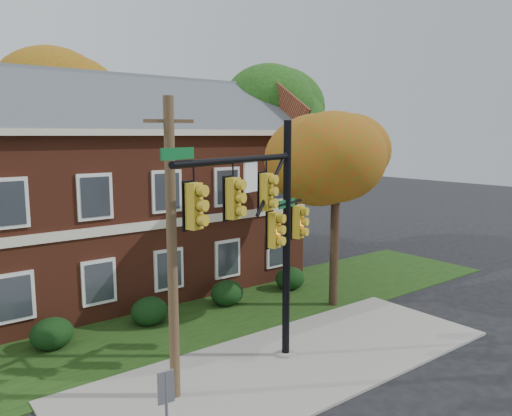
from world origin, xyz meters
TOP-DOWN VIEW (x-y plane):
  - ground at (0.00, 0.00)m, footprint 120.00×120.00m
  - sidewalk at (0.00, 1.00)m, footprint 14.00×5.00m
  - grass_strip at (0.00, 6.00)m, footprint 30.00×6.00m
  - apartment_building at (-2.00, 11.95)m, footprint 18.80×8.80m
  - hedge_left at (-5.50, 6.70)m, footprint 1.40×1.26m
  - hedge_center at (-2.00, 6.70)m, footprint 1.40×1.26m
  - hedge_right at (1.50, 6.70)m, footprint 1.40×1.26m
  - hedge_far_right at (5.00, 6.70)m, footprint 1.40×1.26m
  - tree_near_right at (5.22, 3.87)m, footprint 4.50×4.25m
  - tree_right_rear at (9.31, 12.81)m, footprint 6.30×5.95m
  - tree_far_rear at (-0.66, 19.79)m, footprint 6.84×6.46m
  - traffic_signal at (-1.05, 1.01)m, footprint 6.27×2.63m
  - utility_pole at (-3.80, 1.41)m, footprint 1.21×0.48m
  - sign_post at (-5.50, -1.41)m, footprint 0.35×0.07m

SIDE VIEW (x-z plane):
  - ground at x=0.00m, z-range 0.00..0.00m
  - grass_strip at x=0.00m, z-range 0.00..0.04m
  - sidewalk at x=0.00m, z-range 0.00..0.08m
  - hedge_left at x=-5.50m, z-range 0.00..1.05m
  - hedge_center at x=-2.00m, z-range 0.00..1.05m
  - hedge_right at x=1.50m, z-range 0.00..1.05m
  - hedge_far_right at x=5.00m, z-range 0.00..1.05m
  - sign_post at x=-5.50m, z-range 0.43..2.83m
  - utility_pole at x=-3.80m, z-range 0.06..8.04m
  - traffic_signal at x=-1.05m, z-range 0.90..8.35m
  - apartment_building at x=-2.00m, z-range 0.12..9.86m
  - tree_near_right at x=5.22m, z-range 2.38..10.96m
  - tree_right_rear at x=9.31m, z-range 2.81..13.43m
  - tree_far_rear at x=-0.66m, z-range 3.08..14.60m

